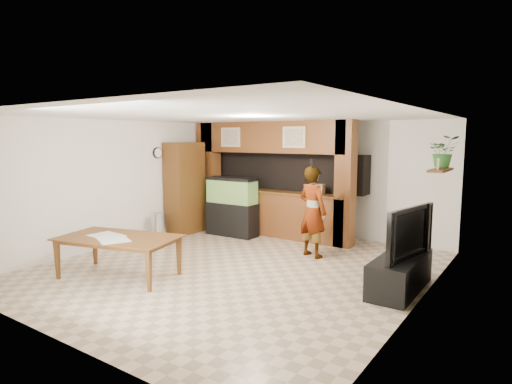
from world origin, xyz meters
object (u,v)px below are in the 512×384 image
Objects in this scene: pantry_cabinet at (185,188)px; television at (402,231)px; person at (313,212)px; dining_table at (118,257)px; aquarium at (232,207)px.

pantry_cabinet reaches higher than television.
television is (5.35, -1.07, -0.18)m from pantry_cabinet.
person is (-1.90, 0.90, -0.02)m from television.
dining_table is (-2.01, -2.88, -0.53)m from person.
dining_table is (0.33, -3.43, -0.32)m from aquarium.
person is at bearing 75.33° from television.
person is at bearing -14.43° from aquarium.
dining_table is (1.44, -3.05, -0.73)m from pantry_cabinet.
aquarium reaches higher than television.
television is 2.10m from person.
dining_table is at bearing 71.78° from person.
television is at bearing -20.09° from aquarium.
television is 0.69× the size of dining_table.
person is at bearing -2.80° from pantry_cabinet.
pantry_cabinet is 1.13× the size of dining_table.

